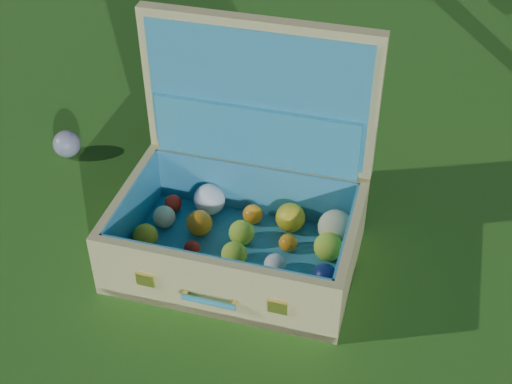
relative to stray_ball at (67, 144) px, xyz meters
name	(u,v)px	position (x,y,z in m)	size (l,w,h in m)	color
ground	(313,254)	(0.73, 0.10, -0.04)	(60.00, 60.00, 0.00)	#215114
stray_ball	(67,144)	(0.00, 0.00, 0.00)	(0.07, 0.07, 0.07)	#3A6898
suitcase	(245,195)	(0.58, 0.03, 0.10)	(0.62, 0.55, 0.50)	tan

